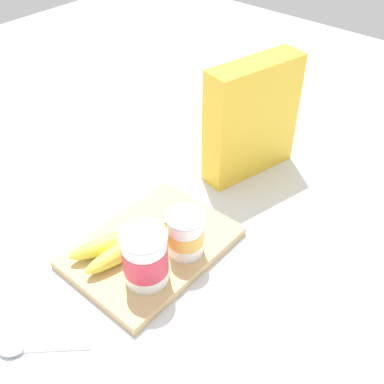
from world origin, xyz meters
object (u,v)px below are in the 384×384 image
Objects in this scene: cutting_board at (152,247)px; yogurt_cup_front at (185,234)px; yogurt_cup_back at (145,257)px; spoon at (30,349)px; banana_bunch at (123,244)px; cereal_box at (252,119)px.

yogurt_cup_front is at bearing 115.71° from cutting_board.
yogurt_cup_back is at bearing -5.69° from yogurt_cup_front.
yogurt_cup_back reaches higher than spoon.
cutting_board is 1.63× the size of banana_bunch.
cutting_board is at bearing 151.33° from banana_bunch.
cutting_board is 0.26m from spoon.
yogurt_cup_front reaches higher than cutting_board.
yogurt_cup_front is (0.28, 0.07, -0.07)m from cereal_box.
yogurt_cup_front is 0.83× the size of yogurt_cup_back.
yogurt_cup_back is 0.21m from spoon.
yogurt_cup_front is at bearing 169.89° from spoon.
yogurt_cup_back reaches higher than yogurt_cup_front.
spoon is at bearing 1.22° from cutting_board.
yogurt_cup_back is (0.09, -0.01, 0.01)m from yogurt_cup_front.
cutting_board is at bearing -141.05° from yogurt_cup_back.
yogurt_cup_front is (-0.03, 0.06, 0.05)m from cutting_board.
yogurt_cup_front is 0.76× the size of spoon.
yogurt_cup_front is 0.09m from yogurt_cup_back.
cutting_board is 0.10m from yogurt_cup_back.
banana_bunch reaches higher than spoon.
cereal_box is at bearing -177.22° from cutting_board.
cereal_box is (-0.31, -0.02, 0.11)m from cutting_board.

